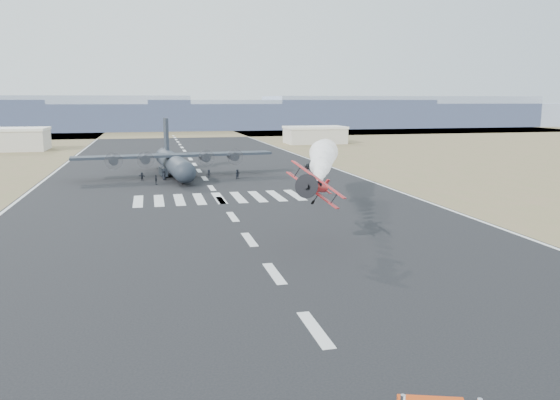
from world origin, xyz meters
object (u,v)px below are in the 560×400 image
object	(u,v)px
hangar_right	(315,135)
crew_h	(238,174)
transport_aircraft	(174,162)
crew_c	(209,174)
crew_e	(164,175)
crew_b	(181,178)
crew_f	(142,176)
support_vehicle	(315,166)
crew_a	(179,178)
crew_g	(237,174)
aerobatic_biplane	(316,187)
hangar_left	(4,139)
crew_d	(156,180)

from	to	relation	value
hangar_right	crew_h	size ratio (longest dim) A/B	11.96
transport_aircraft	crew_c	distance (m)	7.76
crew_e	crew_b	bearing A→B (deg)	-35.67
crew_f	support_vehicle	bearing A→B (deg)	50.59
crew_a	crew_g	world-z (taller)	crew_g
aerobatic_biplane	transport_aircraft	bearing A→B (deg)	120.95
crew_a	crew_g	distance (m)	11.21
hangar_left	crew_c	distance (m)	89.41
crew_f	crew_g	bearing A→B (deg)	28.29
crew_e	transport_aircraft	bearing A→B (deg)	92.57
crew_c	crew_d	distance (m)	12.23
crew_c	crew_e	size ratio (longest dim) A/B	0.88
hangar_left	hangar_right	xyz separation A→B (m)	(98.00, 5.00, -0.40)
hangar_right	support_vehicle	size ratio (longest dim) A/B	4.73
crew_d	crew_a	bearing A→B (deg)	-71.33
crew_d	crew_h	bearing A→B (deg)	-75.40
crew_a	crew_b	xyz separation A→B (m)	(0.40, -0.94, 0.10)
transport_aircraft	crew_a	distance (m)	9.45
crew_e	crew_f	size ratio (longest dim) A/B	1.15
aerobatic_biplane	crew_a	size ratio (longest dim) A/B	4.00
hangar_right	transport_aircraft	distance (m)	89.55
crew_d	hangar_right	bearing A→B (deg)	-34.55
aerobatic_biplane	crew_e	size ratio (longest dim) A/B	3.53
crew_b	crew_e	world-z (taller)	crew_e
crew_f	crew_h	bearing A→B (deg)	30.87
crew_a	crew_c	bearing A→B (deg)	-6.41
hangar_right	crew_e	size ratio (longest dim) A/B	11.50
hangar_left	crew_f	xyz separation A→B (m)	(40.37, -73.20, -2.63)
transport_aircraft	crew_g	world-z (taller)	transport_aircraft
crew_d	crew_e	distance (m)	5.62
crew_e	crew_h	bearing A→B (deg)	19.73
hangar_right	crew_h	world-z (taller)	hangar_right
crew_c	hangar_left	bearing A→B (deg)	106.65
hangar_left	crew_g	xyz separation A→B (m)	(57.87, -75.32, -2.50)
support_vehicle	crew_f	xyz separation A→B (m)	(-36.72, -10.11, 0.18)
hangar_right	crew_f	bearing A→B (deg)	-126.39
support_vehicle	crew_f	distance (m)	38.09
crew_a	crew_b	bearing A→B (deg)	-115.13
crew_a	transport_aircraft	bearing A→B (deg)	44.05
crew_g	crew_d	bearing A→B (deg)	-77.14
crew_d	crew_g	distance (m)	15.44
crew_b	crew_c	world-z (taller)	crew_b
hangar_left	crew_h	world-z (taller)	hangar_left
aerobatic_biplane	crew_h	world-z (taller)	aerobatic_biplane
hangar_right	crew_b	world-z (taller)	hangar_right
crew_f	crew_b	bearing A→B (deg)	-1.81
hangar_right	support_vehicle	world-z (taller)	hangar_right
crew_b	support_vehicle	bearing A→B (deg)	164.64
support_vehicle	crew_h	distance (m)	22.08
crew_h	transport_aircraft	bearing A→B (deg)	147.74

